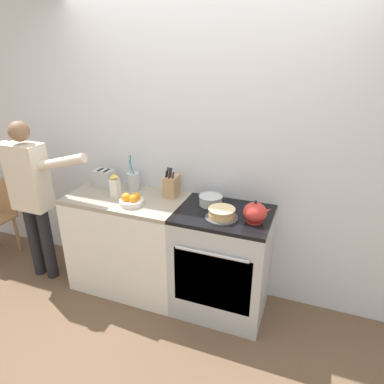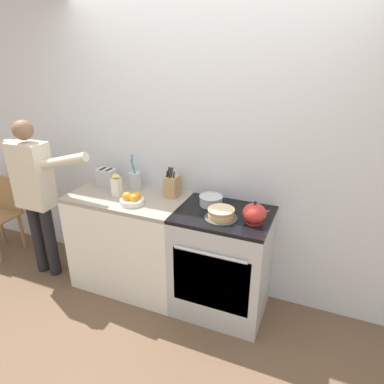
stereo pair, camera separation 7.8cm
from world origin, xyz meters
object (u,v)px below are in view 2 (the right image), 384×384
(person_baker, at_px, (35,188))
(dining_chair, at_px, (1,210))
(fruit_bowl, at_px, (132,200))
(knife_block, at_px, (173,186))
(stove_range, at_px, (222,263))
(mixing_bowl, at_px, (211,200))
(toaster, at_px, (107,177))
(milk_carton, at_px, (116,185))
(utensil_crock, at_px, (135,180))
(layer_cake, at_px, (221,214))
(tea_kettle, at_px, (255,213))

(person_baker, height_order, dining_chair, person_baker)
(fruit_bowl, xyz_separation_m, person_baker, (-1.01, -0.06, -0.04))
(knife_block, bearing_deg, stove_range, -16.74)
(person_baker, bearing_deg, mixing_bowl, 11.89)
(toaster, distance_m, milk_carton, 0.28)
(stove_range, xyz_separation_m, utensil_crock, (-0.90, 0.17, 0.55))
(milk_carton, distance_m, dining_chair, 1.65)
(layer_cake, bearing_deg, fruit_bowl, -177.55)
(dining_chair, bearing_deg, layer_cake, 32.17)
(utensil_crock, relative_size, person_baker, 0.21)
(person_baker, bearing_deg, fruit_bowl, 5.09)
(layer_cake, height_order, milk_carton, milk_carton)
(fruit_bowl, relative_size, toaster, 1.07)
(toaster, xyz_separation_m, person_baker, (-0.58, -0.32, -0.08))
(mixing_bowl, bearing_deg, layer_cake, -52.41)
(fruit_bowl, bearing_deg, utensil_crock, 116.49)
(knife_block, relative_size, person_baker, 0.18)
(toaster, bearing_deg, stove_range, -6.55)
(toaster, bearing_deg, fruit_bowl, -31.00)
(utensil_crock, height_order, dining_chair, utensil_crock)
(mixing_bowl, height_order, knife_block, knife_block)
(dining_chair, bearing_deg, knife_block, 38.74)
(milk_carton, bearing_deg, person_baker, -169.39)
(layer_cake, distance_m, mixing_bowl, 0.25)
(utensil_crock, bearing_deg, fruit_bowl, -63.51)
(milk_carton, bearing_deg, utensil_crock, 72.56)
(knife_block, distance_m, milk_carton, 0.49)
(utensil_crock, bearing_deg, toaster, -173.39)
(knife_block, bearing_deg, person_baker, -164.92)
(mixing_bowl, relative_size, dining_chair, 0.24)
(layer_cake, height_order, tea_kettle, tea_kettle)
(utensil_crock, xyz_separation_m, fruit_bowl, (0.15, -0.29, -0.05))
(tea_kettle, xyz_separation_m, dining_chair, (-2.78, 0.04, -0.51))
(toaster, bearing_deg, mixing_bowl, -1.69)
(tea_kettle, xyz_separation_m, milk_carton, (-1.22, 0.02, 0.03))
(stove_range, bearing_deg, dining_chair, -179.66)
(tea_kettle, height_order, milk_carton, milk_carton)
(knife_block, bearing_deg, toaster, -178.37)
(dining_chair, bearing_deg, person_baker, 21.64)
(person_baker, bearing_deg, dining_chair, 169.63)
(toaster, height_order, milk_carton, milk_carton)
(layer_cake, xyz_separation_m, fruit_bowl, (-0.76, -0.03, 0.00))
(layer_cake, xyz_separation_m, knife_block, (-0.52, 0.25, 0.06))
(layer_cake, bearing_deg, milk_carton, 176.44)
(utensil_crock, relative_size, fruit_bowl, 1.65)
(utensil_crock, xyz_separation_m, milk_carton, (-0.06, -0.20, 0.02))
(stove_range, relative_size, toaster, 4.91)
(layer_cake, xyz_separation_m, tea_kettle, (0.25, 0.04, 0.04))
(mixing_bowl, distance_m, milk_carton, 0.83)
(knife_block, bearing_deg, dining_chair, -175.15)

